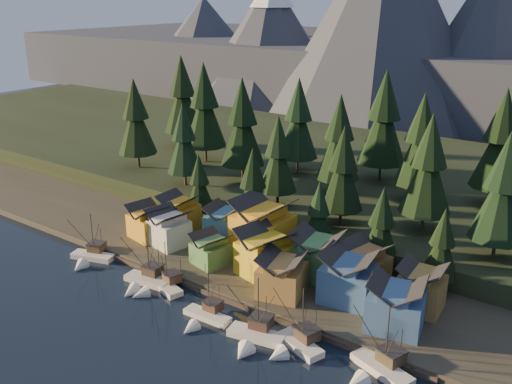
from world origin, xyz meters
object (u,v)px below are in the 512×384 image
Objects in this scene: boat_1 at (144,275)px; house_back_1 at (224,222)px; boat_6 at (377,362)px; boat_0 at (89,252)px; boat_3 at (203,312)px; boat_5 at (295,337)px; house_front_0 at (148,220)px; boat_2 at (159,281)px; house_front_1 at (169,227)px; house_back_0 at (179,212)px; boat_4 at (254,329)px.

boat_1 is 1.37× the size of house_back_1.
boat_1 is 48.78m from boat_6.
boat_0 is at bearing -161.41° from boat_6.
boat_1 reaches higher than boat_3.
house_front_0 is (-49.14, 15.54, 3.17)m from boat_5.
house_front_0 is at bearing 157.67° from boat_2.
house_front_1 is at bearing 108.82° from boat_1.
boat_1 reaches higher than boat_2.
boat_1 is 1.18× the size of boat_3.
boat_3 is at bearing -43.14° from house_back_0.
house_back_0 reaches higher than boat_3.
house_front_0 is at bearing 148.92° from boat_3.
boat_3 is at bearing -155.35° from boat_5.
boat_2 is 26.19m from house_back_0.
boat_4 reaches higher than house_back_1.
boat_4 is 7.00m from boat_5.
boat_4 reaches higher than house_front_0.
boat_3 is 30.67m from house_front_1.
boat_5 is (17.52, 2.04, 0.55)m from boat_3.
boat_6 is at bearing -1.67° from house_front_0.
boat_5 is 13.47m from boat_6.
boat_1 is (17.35, -0.81, 0.12)m from boat_0.
house_back_0 is (6.56, 20.98, 3.91)m from boat_0.
boat_6 is at bearing 25.46° from boat_5.
boat_1 reaches higher than boat_0.
boat_6 is 1.43× the size of house_back_1.
boat_3 is at bearing -16.37° from boat_1.
boat_4 is (10.82, 0.05, 0.52)m from boat_3.
house_front_0 is (-31.61, 17.58, 3.73)m from boat_3.
boat_3 is 0.81× the size of boat_6.
house_front_0 is at bearing -172.06° from house_front_1.
boat_4 reaches higher than boat_3.
house_front_1 is 1.04× the size of house_back_0.
boat_5 is (52.76, -1.69, 0.24)m from boat_0.
house_back_1 is (8.52, 8.95, 0.11)m from house_front_1.
boat_1 is at bearing -66.06° from house_back_0.
boat_6 is 64.08m from house_front_0.
boat_5 is at bearing 4.64° from boat_3.
boat_0 is 22.33m from house_back_0.
boat_6 is (66.12, 0.06, 0.22)m from boat_0.
boat_0 is 1.30× the size of house_back_1.
house_front_0 is at bearing 57.18° from boat_0.
house_back_1 reaches higher than house_front_1.
house_front_1 is 8.21m from house_back_0.
house_back_0 is at bearing 171.88° from boat_5.
boat_4 is at bearing -12.83° from boat_1.
boat_5 is at bearing -28.53° from house_back_0.
house_back_0 is at bearing 178.15° from house_back_1.
boat_5 is 1.37× the size of house_back_1.
boat_0 is at bearing 164.63° from boat_4.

